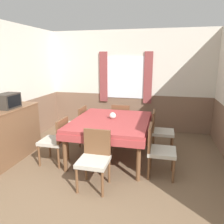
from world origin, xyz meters
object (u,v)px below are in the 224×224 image
object	(u,v)px
chair_right_near	(158,149)
tv	(8,101)
chair_head_window	(122,120)
chair_head_near	(95,157)
chair_left_far	(77,124)
sideboard	(11,133)
dining_table	(111,125)
vase	(113,116)
chair_right_far	(160,130)
chair_left_near	(56,139)

from	to	relation	value
chair_right_near	tv	xyz separation A→B (m)	(-2.75, 0.00, 0.66)
chair_head_window	chair_head_near	bearing A→B (deg)	-90.00
chair_left_far	sideboard	distance (m)	1.37
sideboard	tv	distance (m)	0.63
dining_table	tv	world-z (taller)	tv
chair_left_far	sideboard	bearing A→B (deg)	136.94
tv	vase	bearing A→B (deg)	16.66
sideboard	tv	xyz separation A→B (m)	(0.00, 0.02, 0.63)
chair_left_far	tv	bearing A→B (deg)	136.37
chair_right_far	chair_right_near	bearing A→B (deg)	0.00
chair_head_near	chair_left_near	xyz separation A→B (m)	(-0.91, 0.54, 0.00)
chair_head_near	sideboard	distance (m)	1.92
dining_table	chair_head_near	bearing A→B (deg)	-90.00
chair_left_near	chair_head_near	bearing A→B (deg)	-120.60
tv	chair_right_near	bearing A→B (deg)	-0.08
dining_table	chair_head_window	size ratio (longest dim) A/B	1.96
chair_right_far	tv	world-z (taller)	tv
dining_table	tv	xyz separation A→B (m)	(-1.84, -0.49, 0.47)
dining_table	chair_head_window	world-z (taller)	chair_head_window
dining_table	chair_left_near	xyz separation A→B (m)	(-0.91, -0.49, -0.19)
dining_table	tv	distance (m)	1.96
chair_right_near	chair_left_far	bearing A→B (deg)	-118.46
tv	vase	xyz separation A→B (m)	(1.86, 0.56, -0.31)
chair_left_far	chair_left_near	xyz separation A→B (m)	(0.00, -0.98, 0.00)
dining_table	vase	distance (m)	0.18
chair_head_near	chair_left_far	bearing A→B (deg)	-59.17
tv	vase	world-z (taller)	tv
chair_left_near	vase	size ratio (longest dim) A/B	6.84
dining_table	vase	bearing A→B (deg)	77.97
chair_right_near	chair_head_window	distance (m)	1.77
dining_table	vase	world-z (taller)	vase
dining_table	chair_left_near	size ratio (longest dim) A/B	1.96
chair_left_near	chair_left_far	bearing A→B (deg)	0.00
dining_table	chair_left_far	xyz separation A→B (m)	(-0.91, 0.49, -0.19)
chair_head_window	vase	world-z (taller)	vase
dining_table	sideboard	distance (m)	1.92
chair_left_far	tv	distance (m)	1.51
dining_table	chair_right_far	distance (m)	1.05
chair_right_near	sideboard	bearing A→B (deg)	-89.59
chair_right_far	chair_head_window	world-z (taller)	same
chair_head_window	tv	distance (m)	2.47
chair_right_far	chair_left_near	xyz separation A→B (m)	(-1.81, -0.98, 0.00)
dining_table	chair_left_near	distance (m)	1.05
chair_head_window	chair_right_far	bearing A→B (deg)	-30.60
chair_head_near	sideboard	xyz separation A→B (m)	(-1.84, 0.52, 0.04)
tv	chair_right_far	bearing A→B (deg)	19.62
chair_head_near	vase	distance (m)	1.15
chair_right_far	tv	distance (m)	2.99
chair_left_far	tv	size ratio (longest dim) A/B	2.06
chair_head_window	chair_left_near	distance (m)	1.77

